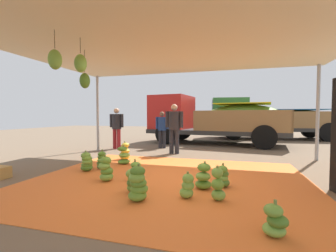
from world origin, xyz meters
The scene contains 21 objects.
ground_plane centered at (0.00, 3.00, 0.00)m, with size 40.00×40.00×0.00m, color brown.
tarp_orange centered at (0.00, 0.00, 0.01)m, with size 5.78×4.96×0.01m, color orange.
tent_canopy centered at (-0.03, -0.10, 2.89)m, with size 8.00×7.00×2.98m.
banana_bunch_0 centered at (1.08, -0.93, 0.25)m, with size 0.29×0.32×0.56m.
banana_bunch_1 centered at (-1.94, 1.86, 0.25)m, with size 0.41×0.41×0.56m.
banana_bunch_2 centered at (1.77, -1.89, 0.18)m, with size 0.34×0.33×0.42m.
banana_bunch_3 centered at (0.59, -0.95, 0.20)m, with size 0.32×0.32×0.44m.
banana_bunch_4 centered at (-1.91, 0.50, 0.22)m, with size 0.36×0.35×0.50m.
banana_bunch_5 centered at (-0.38, -0.94, 0.21)m, with size 0.36×0.36×0.45m.
banana_bunch_6 centered at (-1.66, 1.22, 0.23)m, with size 0.47×0.47×0.54m.
banana_bunch_7 centered at (-0.15, -1.29, 0.27)m, with size 0.42×0.44×0.59m.
banana_bunch_8 centered at (-1.23, -0.44, 0.25)m, with size 0.36×0.36×0.54m.
banana_bunch_9 centered at (-0.66, -0.26, 0.19)m, with size 0.35×0.35×0.45m.
banana_bunch_10 centered at (1.13, -0.18, 0.20)m, with size 0.34×0.33×0.45m.
banana_bunch_11 centered at (0.79, -0.41, 0.23)m, with size 0.41×0.41×0.52m.
banana_bunch_12 centered at (-2.14, 0.20, 0.23)m, with size 0.39×0.39×0.51m.
cargo_truck_main centered at (0.36, 6.80, 1.23)m, with size 6.75×3.40×2.40m.
cargo_truck_far centered at (3.34, 10.06, 1.19)m, with size 7.37×3.16×2.40m.
worker_0 centered at (-3.30, 3.90, 0.98)m, with size 0.62×0.38×1.69m.
worker_1 centered at (-1.55, 4.61, 0.90)m, with size 0.57×0.35×1.54m.
worker_2 centered at (-0.71, 3.34, 1.04)m, with size 0.65×0.40×1.78m.
Camera 1 is at (1.28, -4.65, 1.37)m, focal length 24.56 mm.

